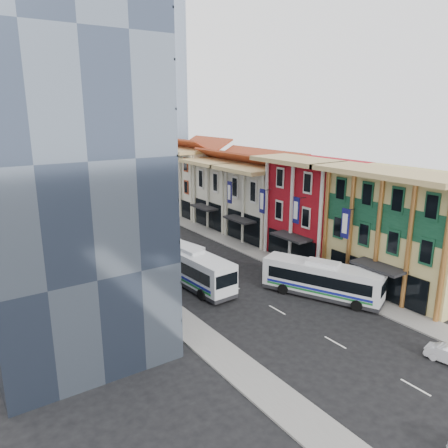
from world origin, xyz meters
TOP-DOWN VIEW (x-y plane):
  - ground at (0.00, 0.00)m, footprint 200.00×200.00m
  - sidewalk_right at (8.50, 22.00)m, footprint 3.00×90.00m
  - sidewalk_left at (-8.50, 22.00)m, footprint 3.00×90.00m
  - shophouse_tan at (14.00, 5.00)m, footprint 8.00×14.00m
  - shophouse_red at (14.00, 17.00)m, footprint 8.00×10.00m
  - shophouse_cream_near at (14.00, 26.50)m, footprint 8.00×9.00m
  - shophouse_cream_mid at (14.00, 35.50)m, footprint 8.00×9.00m
  - shophouse_cream_far at (14.00, 46.00)m, footprint 8.00×12.00m
  - office_tower at (-17.00, 19.00)m, footprint 12.00×26.00m
  - office_block_far at (-16.00, 42.00)m, footprint 10.00×18.00m
  - bus_left_near at (-3.49, 17.94)m, footprint 3.72×12.73m
  - bus_left_far at (-2.31, 24.76)m, footprint 4.18×10.36m
  - bus_right at (5.50, 7.78)m, footprint 7.35×11.82m

SIDE VIEW (x-z plane):
  - ground at x=0.00m, z-range 0.00..0.00m
  - sidewalk_right at x=8.50m, z-range 0.00..0.15m
  - sidewalk_left at x=-8.50m, z-range 0.00..0.15m
  - bus_left_far at x=-2.31m, z-range 0.00..3.24m
  - bus_right at x=5.50m, z-range 0.00..3.76m
  - bus_left_near at x=-3.49m, z-range 0.00..4.03m
  - shophouse_cream_near at x=14.00m, z-range 0.00..10.00m
  - shophouse_cream_mid at x=14.00m, z-range 0.00..10.00m
  - shophouse_cream_far at x=14.00m, z-range 0.00..11.00m
  - shophouse_tan at x=14.00m, z-range 0.00..12.00m
  - shophouse_red at x=14.00m, z-range 0.00..12.00m
  - office_block_far at x=-16.00m, z-range 0.00..14.00m
  - office_tower at x=-17.00m, z-range 0.00..30.00m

